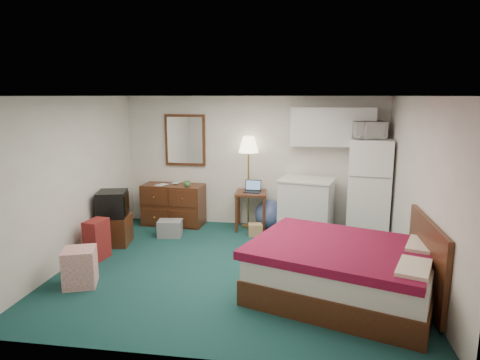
% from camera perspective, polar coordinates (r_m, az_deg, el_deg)
% --- Properties ---
extents(floor, '(5.00, 4.50, 0.01)m').
position_cam_1_polar(floor, '(6.46, -0.63, -11.63)').
color(floor, '#173836').
rests_on(floor, ground).
extents(ceiling, '(5.00, 4.50, 0.01)m').
position_cam_1_polar(ceiling, '(5.95, -0.68, 11.14)').
color(ceiling, beige).
rests_on(ceiling, walls).
extents(walls, '(5.01, 4.51, 2.50)m').
position_cam_1_polar(walls, '(6.08, -0.65, -0.72)').
color(walls, beige).
rests_on(walls, floor).
extents(mirror, '(0.80, 0.06, 1.00)m').
position_cam_1_polar(mirror, '(8.46, -7.32, 5.30)').
color(mirror, white).
rests_on(mirror, walls).
extents(upper_cabinets, '(1.50, 0.35, 0.70)m').
position_cam_1_polar(upper_cabinets, '(7.99, 12.19, 6.96)').
color(upper_cabinets, silver).
rests_on(upper_cabinets, walls).
extents(headboard, '(0.06, 1.56, 1.00)m').
position_cam_1_polar(headboard, '(5.72, 23.60, -9.77)').
color(headboard, '#37190A').
rests_on(headboard, walls).
extents(dresser, '(1.21, 0.62, 0.80)m').
position_cam_1_polar(dresser, '(8.51, -8.84, -3.26)').
color(dresser, '#37190A').
rests_on(dresser, floor).
extents(floor_lamp, '(0.45, 0.45, 1.75)m').
position_cam_1_polar(floor_lamp, '(8.16, 1.13, -0.33)').
color(floor_lamp, '#B78C3F').
rests_on(floor_lamp, floor).
extents(desk, '(0.60, 0.60, 0.72)m').
position_cam_1_polar(desk, '(8.15, 1.47, -4.06)').
color(desk, '#37190A').
rests_on(desk, floor).
extents(exercise_ball, '(0.65, 0.65, 0.57)m').
position_cam_1_polar(exercise_ball, '(8.16, 3.97, -4.63)').
color(exercise_ball, '#384877').
rests_on(exercise_ball, floor).
extents(kitchen_counter, '(1.04, 0.88, 1.00)m').
position_cam_1_polar(kitchen_counter, '(7.94, 8.81, -3.59)').
color(kitchen_counter, silver).
rests_on(kitchen_counter, floor).
extents(fridge, '(0.81, 0.81, 1.76)m').
position_cam_1_polar(fridge, '(8.01, 16.82, -1.00)').
color(fridge, white).
rests_on(fridge, floor).
extents(bed, '(2.56, 2.27, 0.68)m').
position_cam_1_polar(bed, '(5.62, 13.53, -11.78)').
color(bed, '#560520').
rests_on(bed, floor).
extents(tv_stand, '(0.56, 0.60, 0.49)m').
position_cam_1_polar(tv_stand, '(7.66, -16.32, -6.43)').
color(tv_stand, '#37190A').
rests_on(tv_stand, floor).
extents(suitcase, '(0.30, 0.42, 0.63)m').
position_cam_1_polar(suitcase, '(7.04, -18.54, -7.54)').
color(suitcase, maroon).
rests_on(suitcase, floor).
extents(retail_box, '(0.52, 0.52, 0.51)m').
position_cam_1_polar(retail_box, '(6.20, -20.56, -10.85)').
color(retail_box, white).
rests_on(retail_box, floor).
extents(file_bin, '(0.46, 0.37, 0.30)m').
position_cam_1_polar(file_bin, '(7.88, -9.32, -6.38)').
color(file_bin, gray).
rests_on(file_bin, floor).
extents(cardboard_box_a, '(0.29, 0.26, 0.21)m').
position_cam_1_polar(cardboard_box_a, '(7.85, 2.04, -6.62)').
color(cardboard_box_a, tan).
rests_on(cardboard_box_a, floor).
extents(cardboard_box_b, '(0.28, 0.32, 0.28)m').
position_cam_1_polar(cardboard_box_b, '(7.86, 6.64, -6.39)').
color(cardboard_box_b, tan).
rests_on(cardboard_box_b, floor).
extents(laptop, '(0.32, 0.27, 0.21)m').
position_cam_1_polar(laptop, '(8.01, 1.64, -0.90)').
color(laptop, black).
rests_on(laptop, desk).
extents(crt_tv, '(0.58, 0.61, 0.44)m').
position_cam_1_polar(crt_tv, '(7.54, -16.66, -3.07)').
color(crt_tv, black).
rests_on(crt_tv, tv_stand).
extents(microwave, '(0.61, 0.42, 0.38)m').
position_cam_1_polar(microwave, '(7.88, 16.77, 6.67)').
color(microwave, white).
rests_on(microwave, fridge).
extents(book_a, '(0.17, 0.08, 0.23)m').
position_cam_1_polar(book_a, '(8.41, -10.86, 0.12)').
color(book_a, tan).
rests_on(book_a, dresser).
extents(book_b, '(0.15, 0.04, 0.20)m').
position_cam_1_polar(book_b, '(8.54, -9.00, 0.25)').
color(book_b, tan).
rests_on(book_b, dresser).
extents(mug, '(0.15, 0.12, 0.14)m').
position_cam_1_polar(mug, '(8.17, -7.04, -0.42)').
color(mug, '#4B7F43').
rests_on(mug, dresser).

